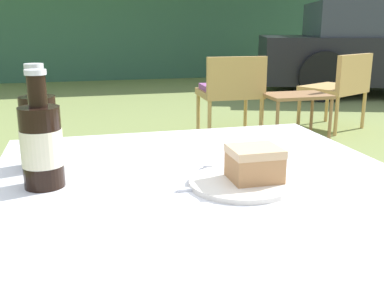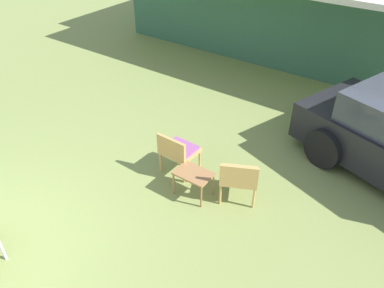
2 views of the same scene
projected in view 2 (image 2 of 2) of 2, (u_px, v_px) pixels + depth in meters
The scene contains 3 objects.
wicker_chair_cushioned at pixel (178, 150), 6.20m from camera, with size 0.58×0.51×0.78m.
wicker_chair_plain at pixel (239, 177), 5.65m from camera, with size 0.72×0.69×0.78m.
garden_side_table at pixel (193, 176), 5.79m from camera, with size 0.58×0.39×0.44m.
Camera 2 is at (4.24, -0.74, 4.16)m, focal length 35.00 mm.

